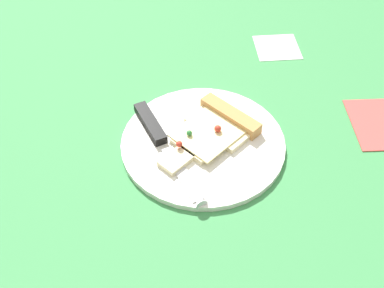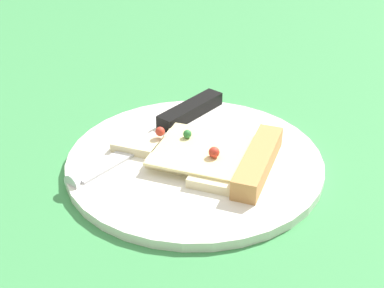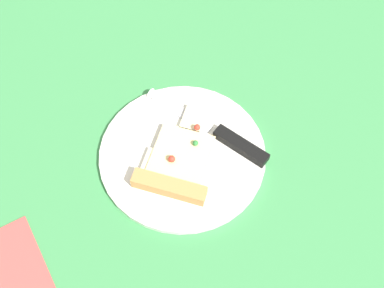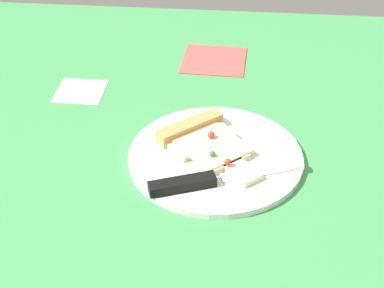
% 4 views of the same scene
% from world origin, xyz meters
% --- Properties ---
extents(ground_plane, '(1.37, 1.37, 0.03)m').
position_xyz_m(ground_plane, '(-0.00, 0.00, -0.01)').
color(ground_plane, '#3D8C4C').
rests_on(ground_plane, ground).
extents(plate, '(0.28, 0.28, 0.01)m').
position_xyz_m(plate, '(0.04, -0.09, 0.01)').
color(plate, white).
rests_on(plate, ground_plane).
extents(pizza_slice, '(0.17, 0.18, 0.02)m').
position_xyz_m(pizza_slice, '(0.06, -0.11, 0.02)').
color(pizza_slice, beige).
rests_on(pizza_slice, plate).
extents(knife, '(0.23, 0.11, 0.02)m').
position_xyz_m(knife, '(0.04, -0.02, 0.02)').
color(knife, silver).
rests_on(knife, plate).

